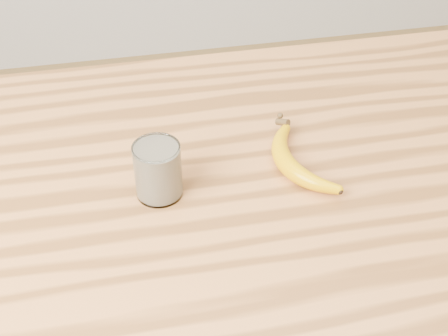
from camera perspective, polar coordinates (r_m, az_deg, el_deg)
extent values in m
cube|color=#B87237|center=(1.09, 10.14, -0.21)|extent=(1.20, 0.80, 0.04)
cylinder|color=brown|center=(1.60, -14.70, -7.19)|extent=(0.06, 0.06, 0.86)
cylinder|color=white|center=(0.98, -6.06, -0.22)|extent=(0.07, 0.07, 0.09)
torus|color=white|center=(0.95, -6.25, 1.88)|extent=(0.07, 0.07, 0.00)
cylinder|color=beige|center=(0.98, -6.06, -0.27)|extent=(0.07, 0.07, 0.09)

